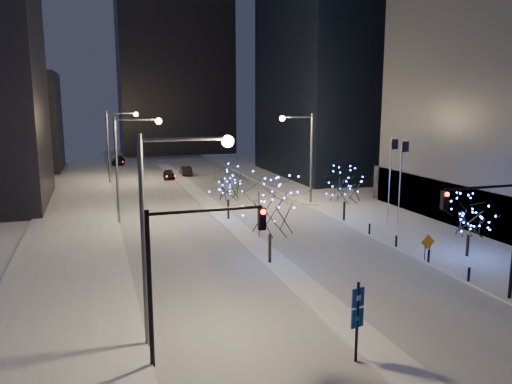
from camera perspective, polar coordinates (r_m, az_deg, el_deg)
name	(u,v)px	position (r m, az deg, el deg)	size (l,w,h in m)	color
ground	(357,334)	(26.22, 11.45, -15.61)	(160.00, 160.00, 0.00)	silver
road	(205,201)	(57.78, -5.83, -1.05)	(20.00, 130.00, 0.02)	silver
median	(215,209)	(52.99, -4.67, -2.00)	(2.00, 80.00, 0.15)	white
east_sidewalk	(391,220)	(49.84, 15.21, -3.13)	(10.00, 90.00, 0.15)	white
west_sidewalk	(72,247)	(41.98, -20.33, -5.94)	(8.00, 90.00, 0.15)	white
filler_west_far	(1,122)	(91.52, -27.16, 7.11)	(18.00, 16.00, 16.00)	black
horizon_block	(174,56)	(114.20, -9.33, 15.06)	(24.00, 14.00, 42.00)	black
street_lamp_w_near	(166,210)	(23.10, -10.24, -2.04)	(4.40, 0.56, 10.00)	#595E66
street_lamp_w_mid	(128,155)	(47.72, -14.44, 4.15)	(4.40, 0.56, 10.00)	#595E66
street_lamp_w_far	(115,137)	(72.60, -15.79, 6.11)	(4.40, 0.56, 10.00)	#595E66
street_lamp_east	(304,147)	(55.20, 5.51, 5.18)	(3.90, 0.56, 10.00)	#595E66
traffic_signal_west	(186,258)	(21.71, -8.03, -7.53)	(5.26, 0.43, 7.00)	black
traffic_signal_east	(494,223)	(30.60, 25.60, -3.19)	(5.26, 0.43, 7.00)	black
flagpoles	(395,177)	(45.82, 15.65, 1.70)	(1.35, 2.60, 8.00)	silver
bollards	(412,248)	(39.10, 17.36, -6.15)	(0.16, 12.16, 0.90)	black
car_near	(169,174)	(75.01, -9.93, 2.00)	(1.62, 4.01, 1.37)	black
car_mid	(186,171)	(78.19, -8.05, 2.41)	(1.51, 4.33, 1.43)	black
car_far	(119,161)	(94.02, -15.43, 3.49)	(2.08, 5.12, 1.49)	black
holiday_tree_median_near	(270,207)	(34.59, 1.62, -1.71)	(6.60, 6.60, 6.35)	black
holiday_tree_median_far	(228,184)	(47.79, -3.21, 0.87)	(5.11, 5.11, 5.16)	black
holiday_tree_plaza_near	(470,217)	(39.38, 23.25, -2.65)	(4.36, 4.36, 4.53)	black
holiday_tree_plaza_far	(345,186)	(47.86, 10.13, 0.74)	(4.69, 4.69, 5.24)	black
wayfinding_sign	(357,314)	(22.77, 11.51, -13.47)	(0.66, 0.24, 3.71)	black
construction_sign	(428,244)	(37.95, 19.04, -5.67)	(1.14, 0.06, 1.88)	black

